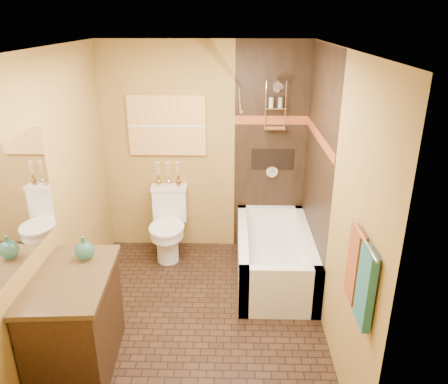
{
  "coord_description": "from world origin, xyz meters",
  "views": [
    {
      "loc": [
        0.34,
        -3.46,
        2.73
      ],
      "look_at": [
        0.25,
        0.4,
        1.16
      ],
      "focal_mm": 35.0,
      "sensor_mm": 36.0,
      "label": 1
    }
  ],
  "objects_px": {
    "toilet": "(168,224)",
    "bathtub": "(274,259)",
    "vanity": "(76,321)",
    "sunset_painting": "(167,126)"
  },
  "relations": [
    {
      "from": "bathtub",
      "to": "vanity",
      "type": "bearing_deg",
      "value": -141.66
    },
    {
      "from": "sunset_painting",
      "to": "toilet",
      "type": "distance_m",
      "value": 1.16
    },
    {
      "from": "toilet",
      "to": "bathtub",
      "type": "bearing_deg",
      "value": -23.06
    },
    {
      "from": "bathtub",
      "to": "vanity",
      "type": "xyz_separation_m",
      "value": [
        -1.72,
        -1.36,
        0.21
      ]
    },
    {
      "from": "bathtub",
      "to": "vanity",
      "type": "distance_m",
      "value": 2.21
    },
    {
      "from": "bathtub",
      "to": "vanity",
      "type": "relative_size",
      "value": 1.48
    },
    {
      "from": "bathtub",
      "to": "toilet",
      "type": "height_order",
      "value": "toilet"
    },
    {
      "from": "toilet",
      "to": "vanity",
      "type": "distance_m",
      "value": 1.88
    },
    {
      "from": "sunset_painting",
      "to": "vanity",
      "type": "xyz_separation_m",
      "value": [
        -0.49,
        -2.09,
        -1.12
      ]
    },
    {
      "from": "toilet",
      "to": "vanity",
      "type": "xyz_separation_m",
      "value": [
        -0.49,
        -1.82,
        0.01
      ]
    }
  ]
}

